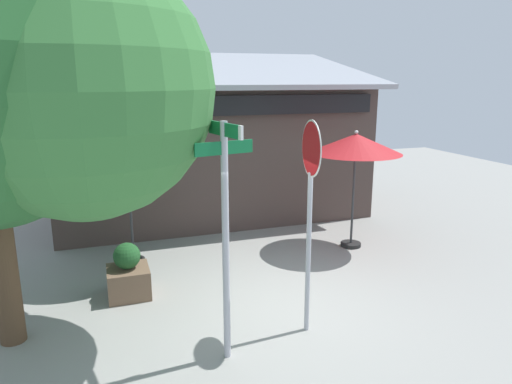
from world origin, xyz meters
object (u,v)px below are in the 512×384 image
(patio_umbrella_crimson_center, at_px, (356,145))
(sidewalk_planter, at_px, (128,275))
(stop_sign, at_px, (310,188))
(shade_tree, at_px, (5,63))
(patio_umbrella_forest_green_left, at_px, (126,147))
(street_sign_post, at_px, (225,222))

(patio_umbrella_crimson_center, xyz_separation_m, sidewalk_planter, (-4.79, -0.90, -1.86))
(stop_sign, distance_m, sidewalk_planter, 3.56)
(shade_tree, bearing_deg, patio_umbrella_crimson_center, 17.96)
(patio_umbrella_crimson_center, bearing_deg, shade_tree, -162.04)
(shade_tree, bearing_deg, sidewalk_planter, 39.37)
(stop_sign, distance_m, patio_umbrella_crimson_center, 3.75)
(patio_umbrella_forest_green_left, height_order, sidewalk_planter, patio_umbrella_forest_green_left)
(shade_tree, bearing_deg, stop_sign, -13.76)
(patio_umbrella_crimson_center, distance_m, shade_tree, 6.58)
(stop_sign, height_order, sidewalk_planter, stop_sign)
(shade_tree, relative_size, sidewalk_planter, 6.47)
(patio_umbrella_forest_green_left, distance_m, sidewalk_planter, 2.45)
(sidewalk_planter, bearing_deg, patio_umbrella_forest_green_left, 82.65)
(patio_umbrella_forest_green_left, distance_m, patio_umbrella_crimson_center, 4.63)
(street_sign_post, xyz_separation_m, patio_umbrella_forest_green_left, (-0.92, 3.73, 0.46))
(street_sign_post, distance_m, stop_sign, 1.33)
(street_sign_post, height_order, patio_umbrella_crimson_center, street_sign_post)
(street_sign_post, relative_size, stop_sign, 1.01)
(patio_umbrella_forest_green_left, xyz_separation_m, sidewalk_planter, (-0.19, -1.47, -1.95))
(stop_sign, bearing_deg, patio_umbrella_forest_green_left, 122.49)
(patio_umbrella_forest_green_left, xyz_separation_m, shade_tree, (-1.49, -2.54, 1.45))
(street_sign_post, relative_size, patio_umbrella_forest_green_left, 1.18)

